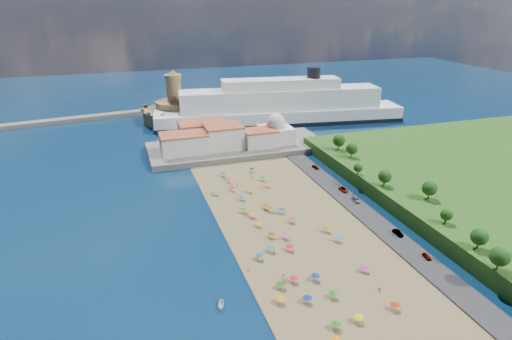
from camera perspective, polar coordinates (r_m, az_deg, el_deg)
name	(u,v)px	position (r m, az deg, el deg)	size (l,w,h in m)	color
ground	(267,217)	(153.67, 1.51, -6.27)	(700.00, 700.00, 0.00)	#071938
terrace	(238,147)	(219.83, -2.44, 3.06)	(90.00, 36.00, 3.00)	#59544C
jetty	(184,133)	(248.23, -9.59, 4.93)	(18.00, 70.00, 2.40)	#59544C
breakwater	(8,127)	(296.13, -30.20, 5.02)	(200.00, 7.00, 2.60)	#59544C
waterfront_buildings	(212,137)	(215.45, -5.86, 4.35)	(57.00, 29.00, 11.00)	silver
domed_building	(276,131)	(221.74, 2.67, 5.26)	(16.00, 16.00, 15.00)	silver
fortress	(175,111)	(275.46, -10.68, 7.74)	(40.00, 40.00, 32.40)	#967D4B
cruise_ship	(281,107)	(266.62, 3.29, 8.34)	(155.55, 44.37, 33.63)	black
beach_parasols	(281,233)	(139.92, 3.29, -8.35)	(31.43, 109.94, 2.20)	gray
beachgoers	(257,213)	(153.72, 0.15, -5.77)	(31.11, 90.52, 1.88)	tan
parked_cars	(356,199)	(167.69, 13.17, -3.81)	(2.81, 80.00, 1.44)	gray
hillside_trees	(396,179)	(167.40, 18.14, -1.17)	(16.64, 104.61, 7.49)	#382314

